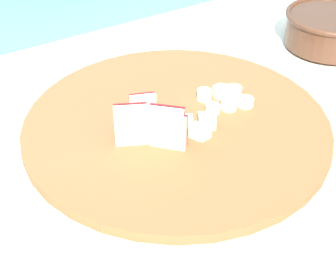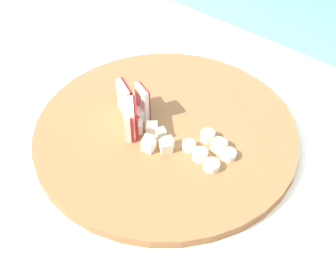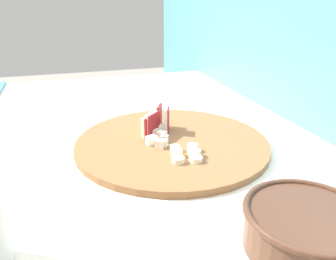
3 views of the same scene
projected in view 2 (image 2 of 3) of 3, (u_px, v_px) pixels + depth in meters
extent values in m
cube|color=#4C8EB2|center=(229.00, 89.00, 1.25)|extent=(2.40, 0.04, 1.39)
cylinder|color=brown|center=(166.00, 133.00, 0.84)|extent=(0.45, 0.45, 0.02)
cube|color=maroon|center=(132.00, 121.00, 0.82)|extent=(0.04, 0.04, 0.05)
cube|color=beige|center=(128.00, 121.00, 0.82)|extent=(0.04, 0.04, 0.05)
cube|color=maroon|center=(136.00, 118.00, 0.82)|extent=(0.04, 0.04, 0.06)
cube|color=white|center=(132.00, 118.00, 0.82)|extent=(0.04, 0.04, 0.06)
cube|color=maroon|center=(127.00, 99.00, 0.85)|extent=(0.04, 0.02, 0.06)
cube|color=beige|center=(124.00, 100.00, 0.85)|extent=(0.04, 0.03, 0.06)
cube|color=maroon|center=(145.00, 101.00, 0.84)|extent=(0.04, 0.02, 0.06)
cube|color=white|center=(142.00, 102.00, 0.84)|extent=(0.04, 0.02, 0.06)
cube|color=white|center=(152.00, 129.00, 0.83)|extent=(0.03, 0.03, 0.02)
cube|color=beige|center=(168.00, 143.00, 0.80)|extent=(0.02, 0.02, 0.02)
cube|color=#EFE5CC|center=(137.00, 127.00, 0.83)|extent=(0.03, 0.03, 0.02)
cube|color=white|center=(139.00, 115.00, 0.85)|extent=(0.02, 0.02, 0.02)
cube|color=#EFE5CC|center=(166.00, 146.00, 0.80)|extent=(0.03, 0.03, 0.02)
cube|color=beige|center=(161.00, 133.00, 0.82)|extent=(0.02, 0.02, 0.02)
cube|color=white|center=(149.00, 142.00, 0.80)|extent=(0.02, 0.02, 0.02)
cube|color=white|center=(149.00, 145.00, 0.80)|extent=(0.02, 0.02, 0.02)
cylinder|color=white|center=(189.00, 146.00, 0.80)|extent=(0.02, 0.02, 0.01)
cylinder|color=white|center=(200.00, 155.00, 0.79)|extent=(0.02, 0.02, 0.01)
cylinder|color=#F4EAC6|center=(211.00, 165.00, 0.77)|extent=(0.03, 0.03, 0.01)
cylinder|color=beige|center=(208.00, 136.00, 0.82)|extent=(0.02, 0.02, 0.02)
cylinder|color=beige|center=(219.00, 146.00, 0.80)|extent=(0.03, 0.03, 0.02)
cylinder|color=white|center=(228.00, 155.00, 0.79)|extent=(0.03, 0.03, 0.01)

